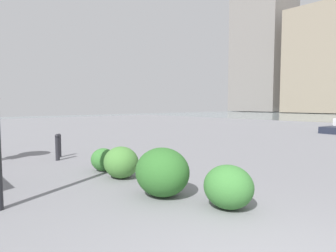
# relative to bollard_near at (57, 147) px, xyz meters

# --- Properties ---
(building_annex) EXTENTS (13.95, 11.18, 21.31)m
(building_annex) POSITION_rel_bollard_near_xyz_m (14.36, -61.41, 10.24)
(building_annex) COLOR gray
(building_annex) RESTS_ON ground
(building_highrise) EXTENTS (12.41, 12.30, 31.23)m
(building_highrise) POSITION_rel_bollard_near_xyz_m (30.32, -64.30, 15.20)
(building_highrise) COLOR gray
(building_highrise) RESTS_ON ground
(bollard_near) EXTENTS (0.13, 0.13, 0.79)m
(bollard_near) POSITION_rel_bollard_near_xyz_m (0.00, 0.00, 0.00)
(bollard_near) COLOR #232328
(bollard_near) RESTS_ON ground
(bollard_mid) EXTENTS (0.13, 0.13, 0.75)m
(bollard_mid) POSITION_rel_bollard_near_xyz_m (0.48, -0.24, -0.02)
(bollard_mid) COLOR #232328
(bollard_mid) RESTS_ON ground
(shrub_low) EXTENTS (0.66, 0.59, 0.56)m
(shrub_low) POSITION_rel_bollard_near_xyz_m (-2.09, -0.34, -0.13)
(shrub_low) COLOR #387533
(shrub_low) RESTS_ON ground
(shrub_round) EXTENTS (0.83, 0.75, 0.71)m
(shrub_round) POSITION_rel_bollard_near_xyz_m (-2.99, -0.28, -0.06)
(shrub_round) COLOR #477F38
(shrub_round) RESTS_ON ground
(shrub_wide) EXTENTS (1.03, 0.93, 0.88)m
(shrub_wide) POSITION_rel_bollard_near_xyz_m (-4.57, -0.13, 0.03)
(shrub_wide) COLOR #2D6628
(shrub_wide) RESTS_ON ground
(shrub_tall) EXTENTS (0.82, 0.74, 0.69)m
(shrub_tall) POSITION_rel_bollard_near_xyz_m (-5.74, -0.51, -0.06)
(shrub_tall) COLOR #387533
(shrub_tall) RESTS_ON ground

